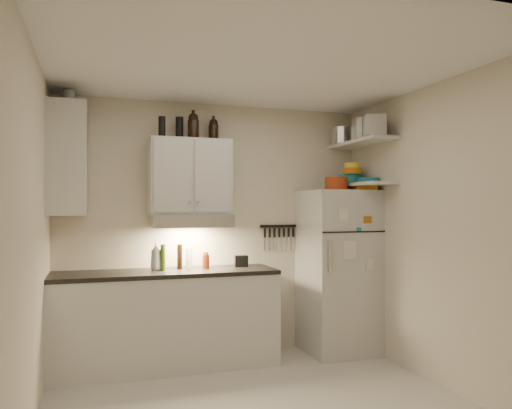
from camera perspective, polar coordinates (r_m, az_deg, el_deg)
name	(u,v)px	position (r m, az deg, el deg)	size (l,w,h in m)	color
ceiling	(262,64)	(3.93, 0.67, 15.74)	(3.20, 3.00, 0.02)	white
back_wall	(215,229)	(5.23, -4.70, -2.78)	(3.20, 0.02, 2.60)	beige
left_wall	(30,241)	(3.60, -24.41, -3.82)	(0.02, 3.00, 2.60)	beige
right_wall	(439,233)	(4.57, 20.18, -3.10)	(0.02, 3.00, 2.60)	beige
base_cabinet	(166,321)	(4.94, -10.22, -12.99)	(2.10, 0.60, 0.88)	silver
countertop	(166,273)	(4.86, -10.21, -7.69)	(2.10, 0.62, 0.04)	black
upper_cabinet	(190,177)	(5.00, -7.57, 3.13)	(0.80, 0.33, 0.75)	silver
side_cabinet	(67,160)	(4.80, -20.75, 4.80)	(0.33, 0.55, 1.00)	silver
range_hood	(191,221)	(4.93, -7.44, -1.87)	(0.76, 0.46, 0.12)	silver
fridge	(338,271)	(5.38, 9.36, -7.51)	(0.70, 0.68, 1.70)	silver
shelf_hi	(361,143)	(5.36, 11.93, 6.92)	(0.30, 0.95, 0.03)	silver
shelf_lo	(361,185)	(5.33, 11.94, 2.22)	(0.30, 0.95, 0.03)	silver
knife_strip	(278,226)	(5.42, 2.59, -2.49)	(0.42, 0.02, 0.03)	black
dutch_oven	(336,184)	(5.22, 9.17, 2.36)	(0.24, 0.24, 0.14)	#962F11
book_stack	(364,186)	(5.28, 12.23, 2.06)	(0.21, 0.26, 0.09)	#AF6215
spice_jar	(341,186)	(5.24, 9.74, 2.13)	(0.06, 0.06, 0.10)	silver
stock_pot	(342,136)	(5.57, 9.85, 7.72)	(0.25, 0.25, 0.18)	silver
tin_a	(364,129)	(5.23, 12.28, 8.45)	(0.21, 0.19, 0.21)	#AAAAAD
tin_b	(375,126)	(5.03, 13.40, 8.73)	(0.20, 0.20, 0.20)	#AAAAAD
bowl_teal	(350,179)	(5.50, 10.72, 2.84)	(0.26, 0.26, 0.11)	teal
bowl_orange	(352,171)	(5.45, 10.94, 3.77)	(0.21, 0.21, 0.06)	#BC6C11
bowl_yellow	(352,166)	(5.45, 10.94, 4.38)	(0.17, 0.17, 0.05)	yellow
plates	(368,181)	(5.31, 12.71, 2.69)	(0.22, 0.22, 0.05)	teal
growler_a	(193,126)	(5.03, -7.18, 8.93)	(0.11, 0.11, 0.26)	black
growler_b	(214,130)	(5.18, -4.88, 8.51)	(0.10, 0.10, 0.24)	black
thermos_a	(180,128)	(5.08, -8.73, 8.60)	(0.08, 0.08, 0.22)	black
thermos_b	(162,127)	(4.94, -10.71, 8.71)	(0.07, 0.07, 0.20)	black
side_jar	(69,98)	(4.94, -20.62, 11.32)	(0.10, 0.10, 0.14)	silver
soap_bottle	(156,254)	(4.86, -11.35, -5.61)	(0.12, 0.12, 0.31)	silver
pepper_mill	(206,260)	(4.95, -5.78, -6.36)	(0.05, 0.05, 0.17)	brown
oil_bottle	(163,258)	(4.84, -10.58, -5.98)	(0.05, 0.05, 0.25)	#446A1A
vinegar_bottle	(180,257)	(4.94, -8.72, -5.92)	(0.05, 0.05, 0.24)	black
clear_bottle	(189,258)	(5.03, -7.65, -6.09)	(0.07, 0.07, 0.20)	silver
red_jar	(206,262)	(4.94, -5.76, -6.53)	(0.07, 0.07, 0.14)	#962F11
caddy	(241,261)	(5.11, -1.70, -6.48)	(0.13, 0.09, 0.11)	black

